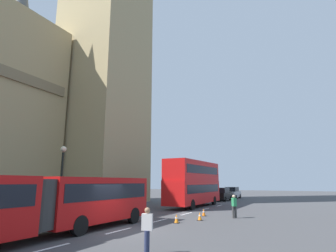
{
  "coord_description": "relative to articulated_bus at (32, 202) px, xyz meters",
  "views": [
    {
      "loc": [
        -12.48,
        -9.72,
        2.64
      ],
      "look_at": [
        10.43,
        2.38,
        8.06
      ],
      "focal_mm": 28.73,
      "sensor_mm": 36.0,
      "label": 1
    }
  ],
  "objects": [
    {
      "name": "ground_plane",
      "position": [
        3.95,
        -1.99,
        -1.74
      ],
      "size": [
        160.0,
        160.0,
        0.0
      ],
      "primitive_type": "plane",
      "color": "#424244"
    },
    {
      "name": "articulated_bus",
      "position": [
        0.0,
        0.0,
        0.0
      ],
      "size": [
        16.12,
        2.54,
        2.9
      ],
      "color": "#B20F0F",
      "rests_on": "ground_plane"
    },
    {
      "name": "sedan_lead",
      "position": [
        30.33,
        -0.01,
        -0.83
      ],
      "size": [
        4.4,
        1.86,
        1.85
      ],
      "color": "black",
      "rests_on": "ground_plane"
    },
    {
      "name": "pedestrian_by_kerb",
      "position": [
        12.38,
        -6.31,
        -0.83
      ],
      "size": [
        0.46,
        0.44,
        1.69
      ],
      "color": "#333333",
      "rests_on": "ground_plane"
    },
    {
      "name": "sedan_trailing",
      "position": [
        36.49,
        0.08,
        -0.83
      ],
      "size": [
        4.4,
        1.86,
        1.85
      ],
      "color": "#B7B7BC",
      "rests_on": "ground_plane"
    },
    {
      "name": "traffic_cone_west",
      "position": [
        8.11,
        -3.56,
        -1.46
      ],
      "size": [
        0.36,
        0.36,
        0.58
      ],
      "color": "black",
      "rests_on": "ground_plane"
    },
    {
      "name": "double_decker_bus",
      "position": [
        19.84,
        0.0,
        0.97
      ],
      "size": [
        10.51,
        2.54,
        4.9
      ],
      "color": "red",
      "rests_on": "ground_plane"
    },
    {
      "name": "traffic_cone_middle",
      "position": [
        10.03,
        -4.45,
        -1.46
      ],
      "size": [
        0.36,
        0.36,
        0.58
      ],
      "color": "black",
      "rests_on": "ground_plane"
    },
    {
      "name": "pedestrian_near_cones",
      "position": [
        0.56,
        -6.02,
        -0.83
      ],
      "size": [
        0.37,
        0.46,
        1.69
      ],
      "color": "#262D4C",
      "rests_on": "ground_plane"
    },
    {
      "name": "street_lamp",
      "position": [
        5.47,
        4.51,
        1.31
      ],
      "size": [
        0.44,
        0.44,
        5.27
      ],
      "color": "black",
      "rests_on": "ground_plane"
    },
    {
      "name": "lane_centre_marking",
      "position": [
        6.37,
        -1.99,
        -1.74
      ],
      "size": [
        34.4,
        0.16,
        0.01
      ],
      "color": "silver",
      "rests_on": "ground_plane"
    },
    {
      "name": "traffic_cone_east",
      "position": [
        12.47,
        -3.84,
        -1.46
      ],
      "size": [
        0.36,
        0.36,
        0.58
      ],
      "color": "black",
      "rests_on": "ground_plane"
    }
  ]
}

